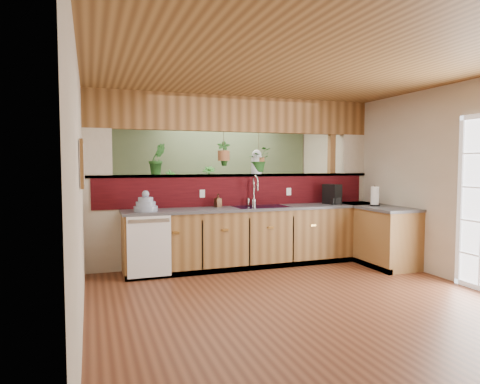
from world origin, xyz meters
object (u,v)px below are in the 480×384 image
object	(u,v)px
coffee_maker	(332,195)
paper_towel	(375,197)
dish_stack	(146,205)
shelving_console	(189,217)
glass_jar	(257,162)
faucet	(255,189)
soap_dispenser	(218,200)

from	to	relation	value
coffee_maker	paper_towel	xyz separation A→B (m)	(0.46, -0.47, -0.00)
coffee_maker	paper_towel	distance (m)	0.66
paper_towel	dish_stack	bearing A→B (deg)	173.10
paper_towel	shelving_console	size ratio (longest dim) A/B	0.20
glass_jar	coffee_maker	bearing A→B (deg)	-17.97
coffee_maker	glass_jar	world-z (taller)	glass_jar
shelving_console	dish_stack	bearing A→B (deg)	-99.19
glass_jar	shelving_console	world-z (taller)	glass_jar
dish_stack	shelving_console	xyz separation A→B (m)	(1.12, 2.34, -0.49)
faucet	dish_stack	size ratio (longest dim) A/B	1.46
coffee_maker	shelving_console	distance (m)	2.99
coffee_maker	paper_towel	bearing A→B (deg)	-61.74
dish_stack	paper_towel	size ratio (longest dim) A/B	1.03
shelving_console	faucet	bearing A→B (deg)	-58.46
faucet	soap_dispenser	bearing A→B (deg)	179.80
coffee_maker	shelving_console	size ratio (longest dim) A/B	0.20
dish_stack	paper_towel	world-z (taller)	paper_towel
dish_stack	shelving_console	distance (m)	2.64
faucet	paper_towel	size ratio (longest dim) A/B	1.50
dish_stack	glass_jar	size ratio (longest dim) A/B	0.85
paper_towel	shelving_console	world-z (taller)	paper_towel
paper_towel	soap_dispenser	bearing A→B (deg)	164.87
dish_stack	coffee_maker	bearing A→B (deg)	1.08
faucet	soap_dispenser	distance (m)	0.61
dish_stack	faucet	bearing A→B (deg)	7.26
glass_jar	soap_dispenser	bearing A→B (deg)	-163.02
faucet	shelving_console	bearing A→B (deg)	105.02
paper_towel	glass_jar	xyz separation A→B (m)	(-1.63, 0.85, 0.54)
glass_jar	shelving_console	size ratio (longest dim) A/B	0.24
faucet	paper_towel	xyz separation A→B (m)	(1.76, -0.63, -0.11)
paper_towel	faucet	bearing A→B (deg)	160.16
dish_stack	coffee_maker	world-z (taller)	coffee_maker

